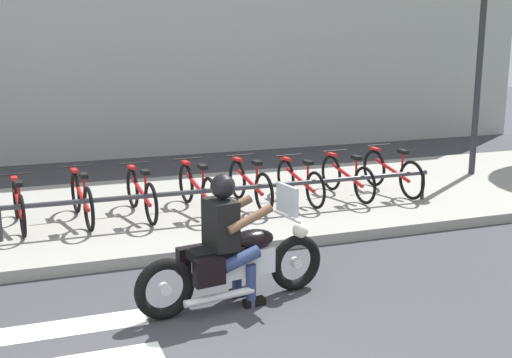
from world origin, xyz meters
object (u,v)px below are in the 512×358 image
object	(u,v)px
bicycle_1	(82,199)
bicycle_2	(141,194)
motorcycle	(235,263)
bicycle_7	(392,172)
bike_rack	(235,190)
street_lamp	(480,59)
bicycle_4	(250,184)
bicycle_6	(347,177)
bicycle_5	(300,182)
bicycle_3	(197,189)
bicycle_0	(19,205)
rider	(228,231)

from	to	relation	value
bicycle_1	bicycle_2	world-z (taller)	bicycle_1
motorcycle	bicycle_7	size ratio (longest dim) A/B	1.28
bike_rack	street_lamp	world-z (taller)	street_lamp
motorcycle	bicycle_4	xyz separation A→B (m)	(1.31, 3.22, 0.04)
bicycle_2	bike_rack	world-z (taller)	bicycle_2
bicycle_6	bike_rack	xyz separation A→B (m)	(-2.16, -0.55, 0.09)
motorcycle	bicycle_5	xyz separation A→B (m)	(2.18, 3.22, 0.02)
bicycle_3	street_lamp	size ratio (longest dim) A/B	0.44
bike_rack	bicycle_6	bearing A→B (deg)	14.41
motorcycle	bicycle_1	xyz separation A→B (m)	(-1.28, 3.22, 0.04)
bicycle_4	bicycle_6	bearing A→B (deg)	0.02
bicycle_0	bicycle_5	xyz separation A→B (m)	(4.32, 0.00, 0.00)
bicycle_1	bicycle_6	xyz separation A→B (m)	(4.32, 0.00, -0.01)
bicycle_4	bicycle_2	bearing A→B (deg)	179.99
motorcycle	bicycle_4	bearing A→B (deg)	67.82
bicycle_3	bicycle_6	bearing A→B (deg)	0.01
rider	bicycle_4	size ratio (longest dim) A/B	0.86
bicycle_1	bicycle_5	size ratio (longest dim) A/B	1.05
bicycle_5	bicycle_0	bearing A→B (deg)	-180.00
bicycle_3	bicycle_5	bearing A→B (deg)	0.03
bicycle_5	bicycle_2	bearing A→B (deg)	-179.99
bicycle_2	rider	bearing A→B (deg)	-83.99
bicycle_1	bicycle_6	world-z (taller)	bicycle_1
rider	bicycle_5	xyz separation A→B (m)	(2.25, 3.23, -0.34)
bicycle_1	bicycle_5	xyz separation A→B (m)	(3.46, 0.00, -0.02)
bike_rack	bicycle_2	bearing A→B (deg)	156.84
bicycle_4	bicycle_7	world-z (taller)	bicycle_7
bicycle_1	street_lamp	size ratio (longest dim) A/B	0.44
rider	bicycle_6	xyz separation A→B (m)	(3.12, 3.23, -0.34)
bicycle_3	bicycle_0	bearing A→B (deg)	179.98
bicycle_0	bicycle_1	world-z (taller)	bicycle_1
bicycle_4	bike_rack	world-z (taller)	bicycle_4
bicycle_4	bike_rack	xyz separation A→B (m)	(-0.43, -0.55, 0.07)
bike_rack	motorcycle	bearing A→B (deg)	-108.29
bicycle_0	bicycle_6	size ratio (longest dim) A/B	0.96
motorcycle	bicycle_2	size ratio (longest dim) A/B	1.31
bicycle_1	street_lamp	bearing A→B (deg)	6.27
motorcycle	bike_rack	xyz separation A→B (m)	(0.88, 2.66, 0.12)
bicycle_3	bicycle_7	size ratio (longest dim) A/B	0.99
bicycle_5	street_lamp	size ratio (longest dim) A/B	0.42
bicycle_3	bike_rack	bearing A→B (deg)	-52.04
bicycle_6	bicycle_5	bearing A→B (deg)	179.97
bicycle_5	street_lamp	distance (m)	4.54
bicycle_5	bicycle_7	bearing A→B (deg)	-0.04
bicycle_4	bicycle_0	bearing A→B (deg)	179.98
bicycle_0	bicycle_2	size ratio (longest dim) A/B	0.94
bicycle_1	bicycle_7	distance (m)	5.18
bicycle_5	bicycle_7	xyz separation A→B (m)	(1.73, -0.00, 0.03)
rider	bicycle_3	xyz separation A→B (m)	(0.52, 3.23, -0.32)
bicycle_7	street_lamp	xyz separation A→B (m)	(2.32, 0.82, 1.86)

